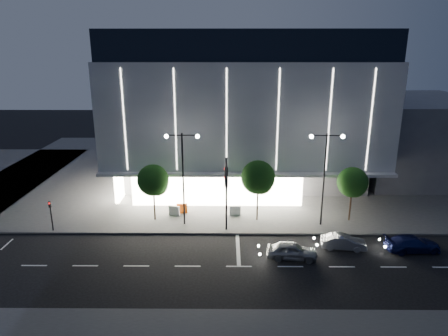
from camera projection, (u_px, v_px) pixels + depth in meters
name	position (u px, v px, depth m)	size (l,w,h in m)	color
ground	(214.00, 257.00, 32.46)	(160.00, 160.00, 0.00)	black
sidewalk_museum	(255.00, 170.00, 55.38)	(70.00, 40.00, 0.15)	#474747
museum	(242.00, 105.00, 51.11)	(30.00, 25.80, 18.00)	#4C4C51
annex_building	(412.00, 135.00, 53.79)	(16.00, 20.00, 10.00)	#4C4C51
traffic_mast	(226.00, 185.00, 34.19)	(0.33, 5.89, 7.07)	black
street_lamp_west	(183.00, 166.00, 36.51)	(3.16, 0.36, 9.00)	black
street_lamp_east	(325.00, 166.00, 36.41)	(3.16, 0.36, 9.00)	black
ped_signal_far	(51.00, 213.00, 36.33)	(0.22, 0.24, 3.00)	black
tree_left	(153.00, 182.00, 38.06)	(3.02, 3.02, 5.72)	black
tree_mid	(258.00, 179.00, 37.90)	(3.25, 3.25, 6.15)	black
tree_right	(353.00, 184.00, 37.96)	(2.91, 2.91, 5.51)	black
car_lead	(292.00, 251.00, 31.99)	(1.63, 4.04, 1.38)	gray
car_second	(343.00, 242.00, 33.59)	(1.30, 3.72, 1.22)	#ADB0B5
car_third	(412.00, 244.00, 33.21)	(1.84, 4.53, 1.32)	navy
barrier_b	(174.00, 211.00, 39.98)	(1.10, 0.25, 1.00)	silver
barrier_c	(182.00, 208.00, 40.52)	(1.10, 0.25, 1.00)	#E3520C
barrier_d	(235.00, 211.00, 39.99)	(1.10, 0.25, 1.00)	white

